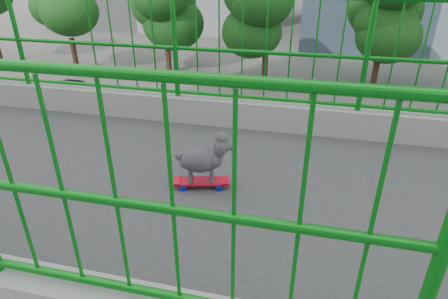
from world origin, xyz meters
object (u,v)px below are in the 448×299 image
car_4 (76,90)px  poodle (204,158)px  car_5 (357,274)px  skateboard (201,182)px  car_6 (201,186)px  car_2 (311,161)px  car_0 (151,238)px

car_4 → poodle: bearing=-142.4°
car_5 → poodle: bearing=-24.1°
skateboard → car_6: skateboard is taller
poodle → car_5: bearing=141.9°
car_2 → car_6: (3.20, -4.10, 0.11)m
skateboard → car_4: 24.48m
car_0 → car_4: bearing=-139.8°
car_0 → car_6: bearing=167.6°
skateboard → car_0: bearing=-162.9°
car_2 → car_4: bearing=67.7°
skateboard → car_4: size_ratio=0.12×
car_2 → car_6: size_ratio=0.86×
car_5 → car_6: 6.43m
car_2 → car_5: car_5 is taller
skateboard → car_5: 9.11m
skateboard → car_4: skateboard is taller
skateboard → car_0: skateboard is taller
car_2 → car_4: 16.87m
car_6 → car_2: bearing=127.9°
car_2 → car_6: 5.21m
poodle → car_0: poodle is taller
car_5 → car_6: (-3.20, -5.57, 0.10)m
car_0 → car_2: car_0 is taller
skateboard → car_6: size_ratio=0.08×
car_4 → car_5: bearing=-126.9°
skateboard → car_4: (-18.76, -14.39, -6.36)m
car_0 → car_2: (-6.40, 4.81, -0.07)m
poodle → car_6: size_ratio=0.08×
poodle → car_4: bearing=-156.4°
poodle → car_2: poodle is taller
car_0 → car_4: (-12.80, -10.80, -0.06)m
poodle → car_6: bearing=-176.3°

